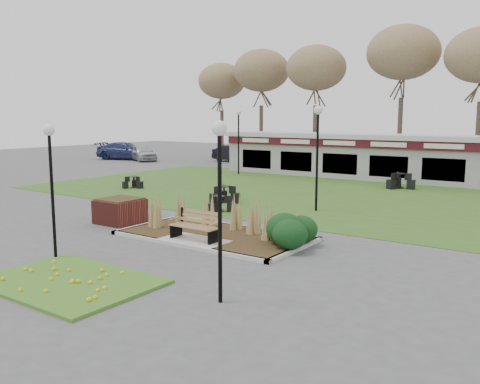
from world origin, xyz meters
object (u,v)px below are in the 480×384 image
Objects in this scene: brick_planter at (120,211)px; bistro_set_a at (133,184)px; lamp_post_near_left at (51,162)px; park_bench at (196,225)px; lamp_post_mid_right at (318,135)px; bistro_set_b at (224,197)px; food_pavilion at (396,157)px; car_silver at (141,153)px; car_black at (236,154)px; bistro_set_d at (400,183)px; lamp_post_near_right at (220,172)px; car_blue at (126,151)px; lamp_post_far_left at (239,128)px; bistro_set_c at (220,206)px.

bistro_set_a is (-6.66, 6.94, -0.24)m from brick_planter.
park_bench is at bearing 61.00° from lamp_post_near_left.
lamp_post_mid_right reaches higher than bistro_set_b.
food_pavilion is 23.87m from car_silver.
lamp_post_mid_right reaches higher than car_black.
park_bench is at bearing -95.00° from bistro_set_d.
bistro_set_a is (-14.86, 11.44, -2.65)m from lamp_post_near_right.
bistro_set_d is at bearing 96.85° from lamp_post_near_right.
brick_planter is at bearing -112.39° from car_silver.
bistro_set_a is at bearing -149.47° from car_blue.
bistro_set_d is 25.67m from car_silver.
lamp_post_far_left reaches higher than car_black.
bistro_set_d is 0.38× the size of car_silver.
bistro_set_b is 0.33× the size of car_silver.
bistro_set_c is (-2.68, -14.96, -1.24)m from food_pavilion.
lamp_post_near_left reaches higher than park_bench.
lamp_post_mid_right is 14.37m from lamp_post_far_left.
car_black is 0.82× the size of car_blue.
car_blue is (-26.00, 1.12, -0.66)m from food_pavilion.
lamp_post_near_right is (3.80, -23.46, 1.40)m from food_pavilion.
bistro_set_b reaches higher than bistro_set_a.
lamp_post_far_left is (-13.92, 20.50, 0.38)m from lamp_post_near_right.
car_black is (-15.93, 4.88, -0.72)m from food_pavilion.
lamp_post_near_right is 0.71× the size of car_blue.
lamp_post_near_right is at bearing -44.62° from park_bench.
car_blue is at bearing 117.20° from car_black.
park_bench is 16.19m from bistro_set_d.
bistro_set_d is at bearing 80.04° from lamp_post_near_left.
bistro_set_d is 27.82m from car_blue.
lamp_post_near_right reaches higher than brick_planter.
lamp_post_near_right is at bearing -73.96° from lamp_post_mid_right.
bistro_set_c is 26.53m from car_silver.
car_blue is (-27.41, 4.71, 0.50)m from bistro_set_d.
car_black is (-11.53, 23.85, 0.28)m from brick_planter.
park_bench is at bearing -9.69° from brick_planter.
bistro_set_c is 0.29× the size of car_silver.
car_black is 10.75m from car_blue.
food_pavilion is 10.69m from lamp_post_far_left.
lamp_post_near_right is 13.23m from bistro_set_b.
lamp_post_far_left reaches higher than bistro_set_b.
bistro_set_c is at bearing -19.35° from bistro_set_a.
lamp_post_far_left reaches higher than bistro_set_d.
bistro_set_b is (-7.68, 10.46, -2.60)m from lamp_post_near_right.
car_blue is at bearing 138.66° from bistro_set_a.
food_pavilion reaches higher than car_blue.
bistro_set_a is (-11.06, 7.69, -0.35)m from park_bench.
car_black reaches higher than bistro_set_b.
car_silver is (-21.15, 16.00, 0.49)m from bistro_set_c.
lamp_post_far_left is at bearing -122.55° from car_blue.
car_silver is at bearing 177.51° from food_pavilion.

